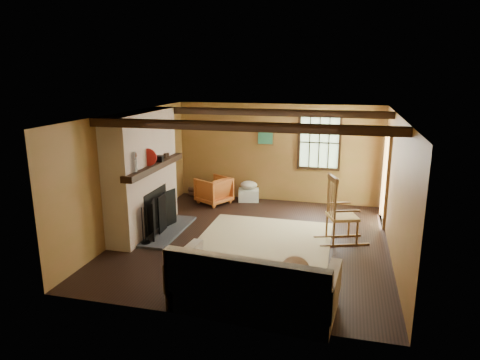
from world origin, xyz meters
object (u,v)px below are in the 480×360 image
(armchair, at_px, (214,190))
(rocking_chair, at_px, (340,214))
(sofa, at_px, (253,288))
(fireplace, at_px, (144,178))
(laundry_basket, at_px, (249,195))

(armchair, bearing_deg, rocking_chair, 89.82)
(rocking_chair, relative_size, sofa, 0.56)
(rocking_chair, bearing_deg, fireplace, 75.57)
(sofa, height_order, armchair, sofa)
(rocking_chair, height_order, laundry_basket, rocking_chair)
(sofa, xyz_separation_m, laundry_basket, (-1.19, 4.91, -0.17))
(sofa, bearing_deg, rocking_chair, 74.04)
(fireplace, relative_size, rocking_chair, 1.85)
(fireplace, bearing_deg, armchair, 69.74)
(fireplace, bearing_deg, sofa, -41.21)
(rocking_chair, bearing_deg, sofa, 139.25)
(rocking_chair, xyz_separation_m, armchair, (-3.04, 1.75, -0.22))
(rocking_chair, relative_size, laundry_basket, 2.60)
(sofa, bearing_deg, armchair, 118.83)
(fireplace, bearing_deg, laundry_basket, 58.00)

